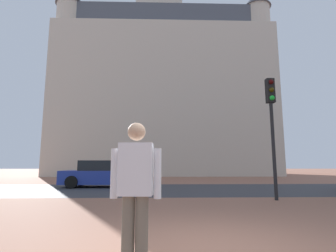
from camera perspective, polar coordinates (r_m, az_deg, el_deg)
The scene contains 6 objects.
ground_plane at distance 13.90m, azimuth 1.34°, elevation -13.51°, with size 120.00×120.00×0.00m, color #93604C.
street_asphalt_strip at distance 13.18m, azimuth 1.51°, elevation -13.77°, with size 120.00×6.49×0.00m, color #38383D.
landmark_building at distance 34.66m, azimuth -1.14°, elevation 7.69°, with size 24.84×15.02×37.59m.
person_skater at distance 3.18m, azimuth -7.11°, elevation -13.13°, with size 0.61×0.32×1.73m.
car_blue at distance 14.86m, azimuth -13.89°, elevation -10.29°, with size 4.47×1.93×1.43m.
traffic_light_pole at distance 10.07m, azimuth 21.89°, elevation 2.61°, with size 0.28×0.34×4.35m.
Camera 1 is at (-0.72, -3.83, 1.22)m, focal length 27.64 mm.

